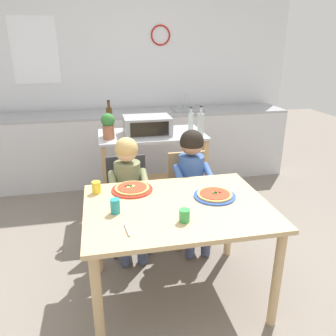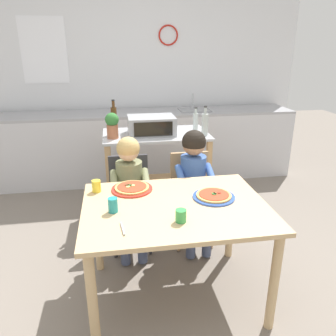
# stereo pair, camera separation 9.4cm
# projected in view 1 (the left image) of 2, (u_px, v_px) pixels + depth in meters

# --- Properties ---
(ground_plane) EXTENTS (10.78, 10.78, 0.00)m
(ground_plane) POSITION_uv_depth(u_px,v_px,m) (153.00, 222.00, 3.44)
(ground_plane) COLOR slate
(back_wall_tiled) EXTENTS (4.41, 0.14, 2.70)m
(back_wall_tiled) POSITION_uv_depth(u_px,v_px,m) (131.00, 73.00, 4.50)
(back_wall_tiled) COLOR silver
(back_wall_tiled) RESTS_ON ground
(kitchen_counter) EXTENTS (3.97, 0.60, 1.10)m
(kitchen_counter) POSITION_uv_depth(u_px,v_px,m) (137.00, 146.00, 4.45)
(kitchen_counter) COLOR silver
(kitchen_counter) RESTS_ON ground
(kitchen_island_cart) EXTENTS (1.07, 0.61, 0.87)m
(kitchen_island_cart) POSITION_uv_depth(u_px,v_px,m) (152.00, 160.00, 3.49)
(kitchen_island_cart) COLOR #B7BABF
(kitchen_island_cart) RESTS_ON ground
(toaster_oven) EXTENTS (0.47, 0.34, 0.18)m
(toaster_oven) POSITION_uv_depth(u_px,v_px,m) (147.00, 126.00, 3.32)
(toaster_oven) COLOR #999BA0
(toaster_oven) RESTS_ON kitchen_island_cart
(bottle_squat_spirits) EXTENTS (0.05, 0.05, 0.25)m
(bottle_squat_spirits) POSITION_uv_depth(u_px,v_px,m) (191.00, 121.00, 3.48)
(bottle_squat_spirits) COLOR #ADB7B2
(bottle_squat_spirits) RESTS_ON kitchen_island_cart
(bottle_clear_vinegar) EXTENTS (0.07, 0.07, 0.30)m
(bottle_clear_vinegar) POSITION_uv_depth(u_px,v_px,m) (201.00, 124.00, 3.27)
(bottle_clear_vinegar) COLOR #ADB7B2
(bottle_clear_vinegar) RESTS_ON kitchen_island_cart
(bottle_slim_sauce) EXTENTS (0.06, 0.06, 0.34)m
(bottle_slim_sauce) POSITION_uv_depth(u_px,v_px,m) (110.00, 120.00, 3.30)
(bottle_slim_sauce) COLOR #4C2D14
(bottle_slim_sauce) RESTS_ON kitchen_island_cart
(potted_herb_plant) EXTENTS (0.13, 0.13, 0.25)m
(potted_herb_plant) POSITION_uv_depth(u_px,v_px,m) (108.00, 125.00, 3.15)
(potted_herb_plant) COLOR #9E5B3D
(potted_herb_plant) RESTS_ON kitchen_island_cart
(dining_table) EXTENTS (1.22, 0.91, 0.73)m
(dining_table) POSITION_uv_depth(u_px,v_px,m) (177.00, 218.00, 2.24)
(dining_table) COLOR tan
(dining_table) RESTS_ON ground
(dining_chair_left) EXTENTS (0.36, 0.36, 0.81)m
(dining_chair_left) POSITION_uv_depth(u_px,v_px,m) (128.00, 196.00, 2.91)
(dining_chair_left) COLOR #333338
(dining_chair_left) RESTS_ON ground
(dining_chair_right) EXTENTS (0.36, 0.36, 0.81)m
(dining_chair_right) POSITION_uv_depth(u_px,v_px,m) (189.00, 191.00, 3.01)
(dining_chair_right) COLOR tan
(dining_chair_right) RESTS_ON ground
(child_in_olive_shirt) EXTENTS (0.32, 0.42, 1.01)m
(child_in_olive_shirt) POSITION_uv_depth(u_px,v_px,m) (128.00, 183.00, 2.74)
(child_in_olive_shirt) COLOR #424C6B
(child_in_olive_shirt) RESTS_ON ground
(child_in_blue_striped_shirt) EXTENTS (0.32, 0.42, 1.04)m
(child_in_blue_striped_shirt) POSITION_uv_depth(u_px,v_px,m) (193.00, 174.00, 2.84)
(child_in_blue_striped_shirt) COLOR #424C6B
(child_in_blue_striped_shirt) RESTS_ON ground
(pizza_plate_red_rimmed) EXTENTS (0.30, 0.30, 0.03)m
(pizza_plate_red_rimmed) POSITION_uv_depth(u_px,v_px,m) (132.00, 189.00, 2.41)
(pizza_plate_red_rimmed) COLOR red
(pizza_plate_red_rimmed) RESTS_ON dining_table
(pizza_plate_blue_rimmed) EXTENTS (0.29, 0.29, 0.03)m
(pizza_plate_blue_rimmed) POSITION_uv_depth(u_px,v_px,m) (215.00, 195.00, 2.31)
(pizza_plate_blue_rimmed) COLOR #3356B7
(pizza_plate_blue_rimmed) RESTS_ON dining_table
(drinking_cup_yellow) EXTENTS (0.06, 0.06, 0.09)m
(drinking_cup_yellow) POSITION_uv_depth(u_px,v_px,m) (96.00, 187.00, 2.36)
(drinking_cup_yellow) COLOR yellow
(drinking_cup_yellow) RESTS_ON dining_table
(drinking_cup_green) EXTENTS (0.07, 0.07, 0.08)m
(drinking_cup_green) POSITION_uv_depth(u_px,v_px,m) (184.00, 215.00, 1.98)
(drinking_cup_green) COLOR green
(drinking_cup_green) RESTS_ON dining_table
(drinking_cup_teal) EXTENTS (0.06, 0.06, 0.10)m
(drinking_cup_teal) POSITION_uv_depth(u_px,v_px,m) (115.00, 206.00, 2.08)
(drinking_cup_teal) COLOR teal
(drinking_cup_teal) RESTS_ON dining_table
(serving_spoon) EXTENTS (0.03, 0.14, 0.01)m
(serving_spoon) POSITION_uv_depth(u_px,v_px,m) (127.00, 230.00, 1.89)
(serving_spoon) COLOR #B7BABF
(serving_spoon) RESTS_ON dining_table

